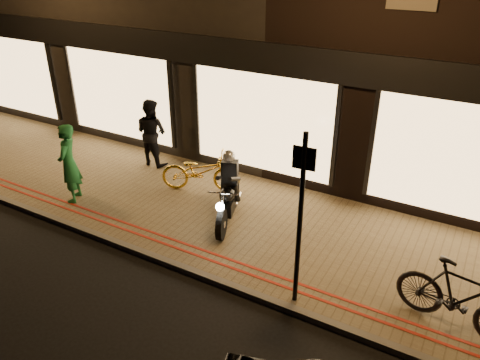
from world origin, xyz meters
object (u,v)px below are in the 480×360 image
Objects in this scene: sign_post at (300,214)px; bicycle_gold at (201,171)px; motorcycle at (228,195)px; person_green at (69,163)px.

bicycle_gold is at bearing 145.24° from sign_post.
motorcycle is at bearing 144.67° from sign_post.
person_green reaches higher than bicycle_gold.
person_green is at bearing 105.06° from bicycle_gold.
motorcycle is 2.95m from sign_post.
bicycle_gold is at bearing 127.06° from motorcycle.
sign_post is 4.46m from bicycle_gold.
bicycle_gold is (-1.29, 0.86, -0.12)m from motorcycle.
sign_post reaches higher than person_green.
motorcycle is at bearing -147.53° from bicycle_gold.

